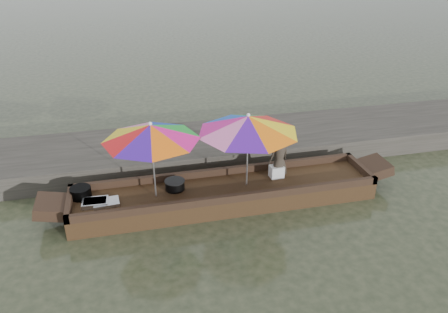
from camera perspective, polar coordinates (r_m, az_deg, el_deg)
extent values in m
plane|color=#272F1D|center=(9.00, 0.15, -5.98)|extent=(80.00, 80.00, 0.00)
cube|color=#2D2B26|center=(10.77, -2.61, 1.28)|extent=(22.00, 2.20, 0.50)
cube|color=black|center=(8.91, 0.15, -5.03)|extent=(6.10, 1.20, 0.35)
cylinder|color=black|center=(8.89, -18.21, -4.49)|extent=(0.40, 0.40, 0.21)
cube|color=silver|center=(8.60, -16.47, -5.79)|extent=(0.49, 0.35, 0.09)
cube|color=silver|center=(8.57, -15.13, -5.84)|extent=(0.50, 0.36, 0.06)
cylinder|color=black|center=(8.77, -6.43, -3.75)|extent=(0.38, 0.38, 0.18)
cube|color=silver|center=(9.20, 6.87, -1.95)|extent=(0.29, 0.24, 0.26)
imported|color=#322B23|center=(9.09, 7.22, 0.23)|extent=(0.57, 0.47, 0.98)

